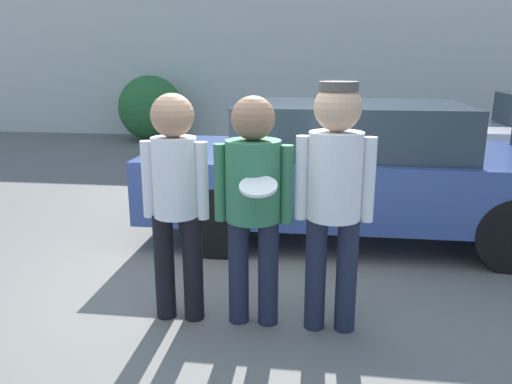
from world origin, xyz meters
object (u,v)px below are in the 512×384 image
Objects in this scene: person_middle_with_frisbee at (253,192)px; shrub at (151,108)px; person_right at (335,185)px; person_left at (175,191)px; parked_car_near at (354,169)px.

person_middle_with_frisbee is 1.06× the size of shrub.
person_right is 1.12× the size of shrub.
parked_car_near is (1.39, 2.10, -0.24)m from person_left.
parked_car_near is (0.83, 2.10, -0.25)m from person_middle_with_frisbee.
person_right is 2.16m from parked_car_near.
person_right reaches higher than person_left.
person_middle_with_frisbee reaches higher than shrub.
person_right is 9.67m from shrub.
person_middle_with_frisbee is 9.41m from shrub.
person_right is at bearing -1.79° from person_middle_with_frisbee.
person_right is at bearing -0.82° from person_left.
person_middle_with_frisbee is at bearing 0.14° from person_left.
person_left is 1.01× the size of person_middle_with_frisbee.
shrub is at bearing 116.50° from person_right.
person_middle_with_frisbee is (0.57, 0.00, 0.01)m from person_left.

